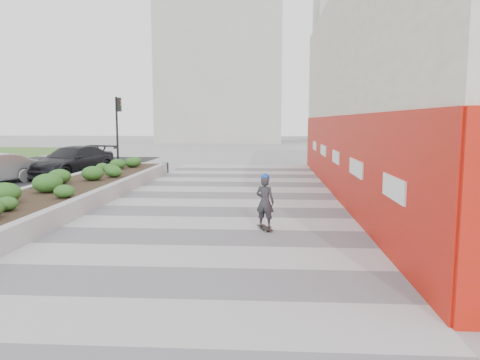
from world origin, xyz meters
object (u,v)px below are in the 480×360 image
object	(u,v)px
planter	(74,188)
car_dark	(72,161)
traffic_signal_near	(118,122)
skateboarder	(265,201)

from	to	relation	value
planter	car_dark	bearing A→B (deg)	113.47
traffic_signal_near	skateboarder	size ratio (longest dim) A/B	2.83
traffic_signal_near	car_dark	distance (m)	4.30
traffic_signal_near	skateboarder	bearing A→B (deg)	-59.83
car_dark	skateboarder	bearing A→B (deg)	-32.20
skateboarder	car_dark	xyz separation A→B (m)	(-9.91, 11.26, 0.01)
planter	traffic_signal_near	size ratio (longest dim) A/B	4.29
planter	traffic_signal_near	bearing A→B (deg)	99.35
traffic_signal_near	planter	bearing A→B (deg)	-80.65
skateboarder	car_dark	bearing A→B (deg)	111.24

